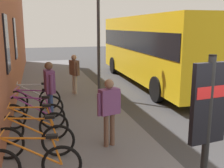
{
  "coord_description": "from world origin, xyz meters",
  "views": [
    {
      "loc": [
        -2.5,
        2.72,
        2.87
      ],
      "look_at": [
        3.4,
        1.03,
        1.54
      ],
      "focal_mm": 42.86,
      "sensor_mm": 36.0,
      "label": 1
    }
  ],
  "objects_px": {
    "pedestrian_crossing_street": "(74,70)",
    "pedestrian_by_facade": "(50,85)",
    "bicycle_leaning_wall": "(32,165)",
    "bicycle_nearest_sign": "(33,141)",
    "bicycle_beside_lamp": "(33,116)",
    "street_lamp": "(98,22)",
    "city_bus": "(153,46)",
    "bicycle_mid_rack": "(34,99)",
    "pedestrian_near_bus": "(109,106)",
    "transit_info_sign": "(208,115)",
    "bicycle_under_window": "(34,106)",
    "bicycle_far_end": "(32,127)"
  },
  "relations": [
    {
      "from": "street_lamp",
      "to": "city_bus",
      "type": "bearing_deg",
      "value": -57.73
    },
    {
      "from": "bicycle_nearest_sign",
      "to": "pedestrian_by_facade",
      "type": "relative_size",
      "value": 1.0
    },
    {
      "from": "bicycle_mid_rack",
      "to": "pedestrian_near_bus",
      "type": "distance_m",
      "value": 3.74
    },
    {
      "from": "bicycle_leaning_wall",
      "to": "bicycle_nearest_sign",
      "type": "height_order",
      "value": "same"
    },
    {
      "from": "transit_info_sign",
      "to": "bicycle_nearest_sign",
      "type": "bearing_deg",
      "value": 41.84
    },
    {
      "from": "bicycle_nearest_sign",
      "to": "city_bus",
      "type": "bearing_deg",
      "value": -40.13
    },
    {
      "from": "street_lamp",
      "to": "transit_info_sign",
      "type": "bearing_deg",
      "value": 178.1
    },
    {
      "from": "bicycle_far_end",
      "to": "pedestrian_by_facade",
      "type": "distance_m",
      "value": 1.72
    },
    {
      "from": "bicycle_far_end",
      "to": "city_bus",
      "type": "xyz_separation_m",
      "value": [
        6.14,
        -5.9,
        1.41
      ]
    },
    {
      "from": "bicycle_mid_rack",
      "to": "street_lamp",
      "type": "xyz_separation_m",
      "value": [
        1.47,
        -2.57,
        2.54
      ]
    },
    {
      "from": "pedestrian_by_facade",
      "to": "street_lamp",
      "type": "xyz_separation_m",
      "value": [
        2.57,
        -2.08,
        1.86
      ]
    },
    {
      "from": "bicycle_far_end",
      "to": "street_lamp",
      "type": "bearing_deg",
      "value": -32.7
    },
    {
      "from": "bicycle_far_end",
      "to": "street_lamp",
      "type": "relative_size",
      "value": 0.36
    },
    {
      "from": "bicycle_beside_lamp",
      "to": "bicycle_under_window",
      "type": "xyz_separation_m",
      "value": [
        0.88,
        -0.03,
        -0.0
      ]
    },
    {
      "from": "bicycle_far_end",
      "to": "bicycle_under_window",
      "type": "bearing_deg",
      "value": -1.63
    },
    {
      "from": "pedestrian_near_bus",
      "to": "pedestrian_by_facade",
      "type": "distance_m",
      "value": 2.49
    },
    {
      "from": "bicycle_mid_rack",
      "to": "bicycle_leaning_wall",
      "type": "bearing_deg",
      "value": 179.64
    },
    {
      "from": "bicycle_beside_lamp",
      "to": "bicycle_under_window",
      "type": "height_order",
      "value": "same"
    },
    {
      "from": "bicycle_under_window",
      "to": "pedestrian_by_facade",
      "type": "bearing_deg",
      "value": -118.98
    },
    {
      "from": "bicycle_mid_rack",
      "to": "pedestrian_by_facade",
      "type": "bearing_deg",
      "value": -156.19
    },
    {
      "from": "bicycle_leaning_wall",
      "to": "pedestrian_crossing_street",
      "type": "relative_size",
      "value": 1.08
    },
    {
      "from": "transit_info_sign",
      "to": "pedestrian_near_bus",
      "type": "relative_size",
      "value": 1.5
    },
    {
      "from": "bicycle_beside_lamp",
      "to": "pedestrian_near_bus",
      "type": "relative_size",
      "value": 1.08
    },
    {
      "from": "bicycle_leaning_wall",
      "to": "pedestrian_crossing_street",
      "type": "distance_m",
      "value": 6.56
    },
    {
      "from": "bicycle_leaning_wall",
      "to": "bicycle_far_end",
      "type": "distance_m",
      "value": 1.86
    },
    {
      "from": "city_bus",
      "to": "bicycle_mid_rack",
      "type": "bearing_deg",
      "value": 121.18
    },
    {
      "from": "bicycle_beside_lamp",
      "to": "street_lamp",
      "type": "height_order",
      "value": "street_lamp"
    },
    {
      "from": "bicycle_leaning_wall",
      "to": "pedestrian_near_bus",
      "type": "xyz_separation_m",
      "value": [
        1.17,
        -1.72,
        0.58
      ]
    },
    {
      "from": "pedestrian_near_bus",
      "to": "pedestrian_crossing_street",
      "type": "xyz_separation_m",
      "value": [
        5.15,
        0.07,
        0.02
      ]
    },
    {
      "from": "bicycle_mid_rack",
      "to": "bicycle_far_end",
      "type": "bearing_deg",
      "value": 179.15
    },
    {
      "from": "bicycle_beside_lamp",
      "to": "pedestrian_near_bus",
      "type": "height_order",
      "value": "pedestrian_near_bus"
    },
    {
      "from": "bicycle_mid_rack",
      "to": "transit_info_sign",
      "type": "height_order",
      "value": "transit_info_sign"
    },
    {
      "from": "bicycle_beside_lamp",
      "to": "bicycle_nearest_sign",
      "type": "bearing_deg",
      "value": -179.58
    },
    {
      "from": "bicycle_leaning_wall",
      "to": "bicycle_under_window",
      "type": "xyz_separation_m",
      "value": [
        3.61,
        -0.04,
        0.0
      ]
    },
    {
      "from": "bicycle_beside_lamp",
      "to": "street_lamp",
      "type": "xyz_separation_m",
      "value": [
        3.18,
        -2.58,
        2.54
      ]
    },
    {
      "from": "street_lamp",
      "to": "bicycle_beside_lamp",
      "type": "bearing_deg",
      "value": 140.94
    },
    {
      "from": "bicycle_nearest_sign",
      "to": "city_bus",
      "type": "distance_m",
      "value": 9.22
    },
    {
      "from": "bicycle_under_window",
      "to": "city_bus",
      "type": "bearing_deg",
      "value": -53.14
    },
    {
      "from": "bicycle_nearest_sign",
      "to": "bicycle_mid_rack",
      "type": "bearing_deg",
      "value": -0.09
    },
    {
      "from": "bicycle_mid_rack",
      "to": "city_bus",
      "type": "relative_size",
      "value": 0.17
    },
    {
      "from": "bicycle_leaning_wall",
      "to": "street_lamp",
      "type": "bearing_deg",
      "value": -23.68
    },
    {
      "from": "pedestrian_crossing_street",
      "to": "pedestrian_by_facade",
      "type": "distance_m",
      "value": 3.19
    },
    {
      "from": "bicycle_far_end",
      "to": "bicycle_beside_lamp",
      "type": "distance_m",
      "value": 0.87
    },
    {
      "from": "pedestrian_crossing_street",
      "to": "city_bus",
      "type": "bearing_deg",
      "value": -68.44
    },
    {
      "from": "city_bus",
      "to": "bicycle_nearest_sign",
      "type": "bearing_deg",
      "value": 139.87
    },
    {
      "from": "bicycle_mid_rack",
      "to": "street_lamp",
      "type": "relative_size",
      "value": 0.36
    },
    {
      "from": "pedestrian_near_bus",
      "to": "city_bus",
      "type": "bearing_deg",
      "value": -31.42
    },
    {
      "from": "transit_info_sign",
      "to": "pedestrian_by_facade",
      "type": "bearing_deg",
      "value": 20.46
    },
    {
      "from": "bicycle_nearest_sign",
      "to": "pedestrian_crossing_street",
      "type": "relative_size",
      "value": 1.08
    },
    {
      "from": "transit_info_sign",
      "to": "pedestrian_crossing_street",
      "type": "bearing_deg",
      "value": 5.0
    }
  ]
}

